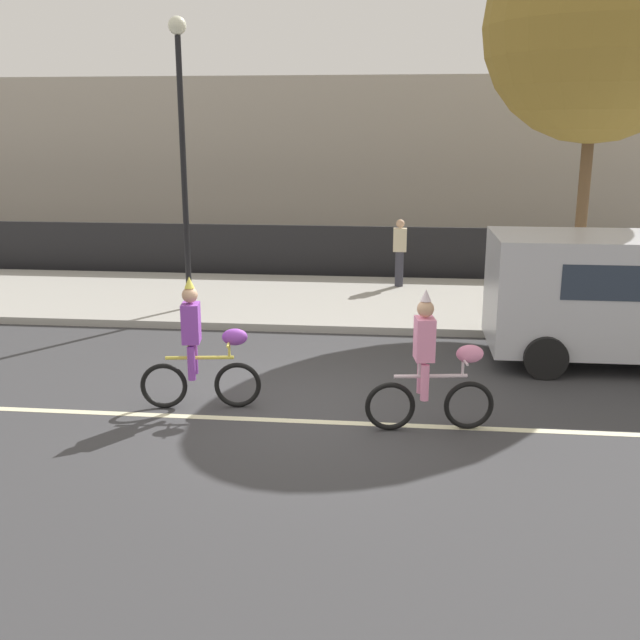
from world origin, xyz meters
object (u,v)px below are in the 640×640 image
Objects in this scene: parade_cyclist_pink at (432,369)px; street_lamp_post at (182,123)px; parade_cyclist_purple at (200,352)px; pedestrian_onlooker at (400,251)px.

street_lamp_post is (-4.91, 5.82, 3.15)m from parade_cyclist_pink.
parade_cyclist_pink is 0.33× the size of street_lamp_post.
parade_cyclist_purple is 1.19× the size of pedestrian_onlooker.
parade_cyclist_purple is at bearing -108.97° from pedestrian_onlooker.
pedestrian_onlooker is at bearing 71.03° from parade_cyclist_purple.
parade_cyclist_purple is at bearing -72.52° from street_lamp_post.
parade_cyclist_purple is 6.44m from street_lamp_post.
pedestrian_onlooker is at bearing 93.08° from parade_cyclist_pink.
street_lamp_post reaches higher than parade_cyclist_pink.
parade_cyclist_pink is 1.19× the size of pedestrian_onlooker.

